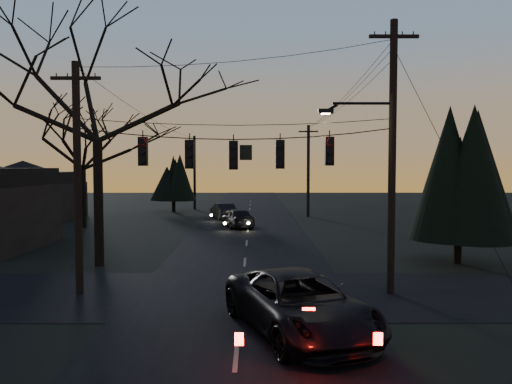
{
  "coord_description": "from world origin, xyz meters",
  "views": [
    {
      "loc": [
        0.44,
        -8.22,
        4.73
      ],
      "look_at": [
        0.52,
        9.5,
        3.8
      ],
      "focal_mm": 35.0,
      "sensor_mm": 36.0,
      "label": 1
    }
  ],
  "objects_px": {
    "evergreen_right": "(459,177)",
    "suv_near": "(299,304)",
    "utility_pole_far_r": "(308,217)",
    "utility_pole_far_l": "(195,209)",
    "bare_tree_left": "(97,91)",
    "sedan_oncoming_b": "(223,211)",
    "utility_pole_left": "(80,294)",
    "utility_pole_right": "(390,294)",
    "sedan_oncoming_a": "(238,218)"
  },
  "relations": [
    {
      "from": "sedan_oncoming_a",
      "to": "sedan_oncoming_b",
      "type": "height_order",
      "value": "sedan_oncoming_a"
    },
    {
      "from": "suv_near",
      "to": "sedan_oncoming_b",
      "type": "xyz_separation_m",
      "value": [
        -4.02,
        30.41,
        -0.14
      ]
    },
    {
      "from": "utility_pole_far_r",
      "to": "evergreen_right",
      "type": "xyz_separation_m",
      "value": [
        4.82,
        -22.33,
        4.2
      ]
    },
    {
      "from": "utility_pole_far_r",
      "to": "bare_tree_left",
      "type": "relative_size",
      "value": 0.72
    },
    {
      "from": "utility_pole_left",
      "to": "evergreen_right",
      "type": "height_order",
      "value": "evergreen_right"
    },
    {
      "from": "utility_pole_far_r",
      "to": "evergreen_right",
      "type": "relative_size",
      "value": 1.18
    },
    {
      "from": "utility_pole_left",
      "to": "utility_pole_far_r",
      "type": "height_order",
      "value": "same"
    },
    {
      "from": "evergreen_right",
      "to": "sedan_oncoming_a",
      "type": "xyz_separation_m",
      "value": [
        -11.12,
        14.08,
        -3.44
      ]
    },
    {
      "from": "utility_pole_right",
      "to": "bare_tree_left",
      "type": "height_order",
      "value": "bare_tree_left"
    },
    {
      "from": "utility_pole_right",
      "to": "utility_pole_left",
      "type": "bearing_deg",
      "value": 180.0
    },
    {
      "from": "utility_pole_far_l",
      "to": "sedan_oncoming_a",
      "type": "distance_m",
      "value": 17.08
    },
    {
      "from": "bare_tree_left",
      "to": "sedan_oncoming_a",
      "type": "distance_m",
      "value": 17.42
    },
    {
      "from": "utility_pole_far_l",
      "to": "evergreen_right",
      "type": "distance_m",
      "value": 34.69
    },
    {
      "from": "utility_pole_right",
      "to": "sedan_oncoming_b",
      "type": "bearing_deg",
      "value": 106.71
    },
    {
      "from": "utility_pole_far_r",
      "to": "evergreen_right",
      "type": "bearing_deg",
      "value": -77.83
    },
    {
      "from": "utility_pole_left",
      "to": "bare_tree_left",
      "type": "relative_size",
      "value": 0.72
    },
    {
      "from": "utility_pole_left",
      "to": "sedan_oncoming_b",
      "type": "xyz_separation_m",
      "value": [
        3.7,
        25.98,
        0.7
      ]
    },
    {
      "from": "utility_pole_far_r",
      "to": "bare_tree_left",
      "type": "distance_m",
      "value": 27.19
    },
    {
      "from": "evergreen_right",
      "to": "suv_near",
      "type": "height_order",
      "value": "evergreen_right"
    },
    {
      "from": "utility_pole_far_r",
      "to": "sedan_oncoming_a",
      "type": "distance_m",
      "value": 10.41
    },
    {
      "from": "utility_pole_right",
      "to": "utility_pole_far_l",
      "type": "height_order",
      "value": "utility_pole_right"
    },
    {
      "from": "evergreen_right",
      "to": "utility_pole_left",
      "type": "bearing_deg",
      "value": -160.83
    },
    {
      "from": "suv_near",
      "to": "utility_pole_far_r",
      "type": "bearing_deg",
      "value": 63.44
    },
    {
      "from": "utility_pole_far_l",
      "to": "utility_pole_left",
      "type": "bearing_deg",
      "value": -90.0
    },
    {
      "from": "evergreen_right",
      "to": "sedan_oncoming_b",
      "type": "xyz_separation_m",
      "value": [
        -12.62,
        20.31,
        -3.5
      ]
    },
    {
      "from": "utility_pole_far_r",
      "to": "bare_tree_left",
      "type": "bearing_deg",
      "value": -118.57
    },
    {
      "from": "utility_pole_left",
      "to": "evergreen_right",
      "type": "bearing_deg",
      "value": 19.17
    },
    {
      "from": "utility_pole_far_l",
      "to": "sedan_oncoming_b",
      "type": "distance_m",
      "value": 10.7
    },
    {
      "from": "suv_near",
      "to": "utility_pole_far_l",
      "type": "bearing_deg",
      "value": 80.91
    },
    {
      "from": "evergreen_right",
      "to": "utility_pole_right",
      "type": "bearing_deg",
      "value": -130.33
    },
    {
      "from": "utility_pole_far_r",
      "to": "sedan_oncoming_a",
      "type": "bearing_deg",
      "value": -127.37
    },
    {
      "from": "utility_pole_right",
      "to": "bare_tree_left",
      "type": "relative_size",
      "value": 0.85
    },
    {
      "from": "suv_near",
      "to": "sedan_oncoming_a",
      "type": "distance_m",
      "value": 24.31
    },
    {
      "from": "evergreen_right",
      "to": "suv_near",
      "type": "distance_m",
      "value": 13.68
    },
    {
      "from": "bare_tree_left",
      "to": "evergreen_right",
      "type": "height_order",
      "value": "bare_tree_left"
    },
    {
      "from": "sedan_oncoming_a",
      "to": "sedan_oncoming_b",
      "type": "relative_size",
      "value": 1.05
    },
    {
      "from": "sedan_oncoming_a",
      "to": "utility_pole_far_r",
      "type": "bearing_deg",
      "value": -143.04
    },
    {
      "from": "utility_pole_right",
      "to": "evergreen_right",
      "type": "distance_m",
      "value": 8.55
    },
    {
      "from": "utility_pole_left",
      "to": "bare_tree_left",
      "type": "distance_m",
      "value": 9.81
    },
    {
      "from": "suv_near",
      "to": "sedan_oncoming_a",
      "type": "xyz_separation_m",
      "value": [
        -2.52,
        24.17,
        -0.08
      ]
    },
    {
      "from": "utility_pole_left",
      "to": "suv_near",
      "type": "relative_size",
      "value": 1.4
    },
    {
      "from": "evergreen_right",
      "to": "sedan_oncoming_b",
      "type": "bearing_deg",
      "value": 121.85
    },
    {
      "from": "bare_tree_left",
      "to": "evergreen_right",
      "type": "relative_size",
      "value": 1.63
    },
    {
      "from": "evergreen_right",
      "to": "sedan_oncoming_b",
      "type": "distance_m",
      "value": 24.16
    },
    {
      "from": "evergreen_right",
      "to": "sedan_oncoming_b",
      "type": "relative_size",
      "value": 1.69
    },
    {
      "from": "utility_pole_far_l",
      "to": "sedan_oncoming_a",
      "type": "xyz_separation_m",
      "value": [
        5.2,
        -16.25,
        0.76
      ]
    },
    {
      "from": "utility_pole_far_l",
      "to": "suv_near",
      "type": "bearing_deg",
      "value": -79.19
    },
    {
      "from": "utility_pole_right",
      "to": "sedan_oncoming_a",
      "type": "xyz_separation_m",
      "value": [
        -6.3,
        19.75,
        0.76
      ]
    },
    {
      "from": "utility_pole_far_r",
      "to": "utility_pole_far_l",
      "type": "height_order",
      "value": "utility_pole_far_r"
    },
    {
      "from": "utility_pole_far_r",
      "to": "sedan_oncoming_a",
      "type": "height_order",
      "value": "utility_pole_far_r"
    }
  ]
}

